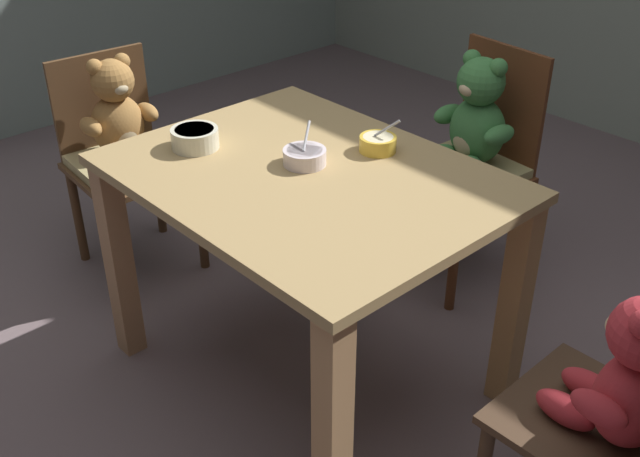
% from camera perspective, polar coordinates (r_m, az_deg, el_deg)
% --- Properties ---
extents(ground_plane, '(5.20, 5.20, 0.04)m').
position_cam_1_polar(ground_plane, '(2.61, -0.82, -10.85)').
color(ground_plane, '#6F5D5F').
extents(dining_table, '(1.11, 0.85, 0.74)m').
position_cam_1_polar(dining_table, '(2.24, -0.94, 1.04)').
color(dining_table, tan).
rests_on(dining_table, ground_plane).
extents(teddy_chair_far_center, '(0.44, 0.45, 0.88)m').
position_cam_1_polar(teddy_chair_far_center, '(2.87, 11.28, 6.58)').
color(teddy_chair_far_center, '#5B311A').
rests_on(teddy_chair_far_center, ground_plane).
extents(teddy_chair_near_right, '(0.40, 0.39, 0.86)m').
position_cam_1_polar(teddy_chair_near_right, '(1.84, 21.91, -11.61)').
color(teddy_chair_near_right, '#473221').
rests_on(teddy_chair_near_right, ground_plane).
extents(teddy_chair_near_left, '(0.44, 0.45, 0.85)m').
position_cam_1_polar(teddy_chair_near_left, '(2.98, -14.55, 6.63)').
color(teddy_chair_near_left, '#53361F').
rests_on(teddy_chair_near_left, ground_plane).
extents(porridge_bowl_cream_near_left, '(0.14, 0.14, 0.06)m').
position_cam_1_polar(porridge_bowl_cream_near_left, '(2.34, -9.32, 6.70)').
color(porridge_bowl_cream_near_left, beige).
rests_on(porridge_bowl_cream_near_left, dining_table).
extents(porridge_bowl_yellow_far_center, '(0.11, 0.11, 0.10)m').
position_cam_1_polar(porridge_bowl_yellow_far_center, '(2.30, 4.35, 6.36)').
color(porridge_bowl_yellow_far_center, yellow).
rests_on(porridge_bowl_yellow_far_center, dining_table).
extents(porridge_bowl_white_center, '(0.13, 0.13, 0.11)m').
position_cam_1_polar(porridge_bowl_white_center, '(2.21, -1.16, 5.40)').
color(porridge_bowl_white_center, white).
rests_on(porridge_bowl_white_center, dining_table).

